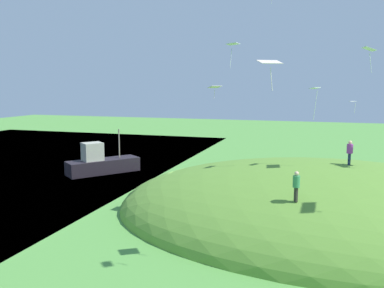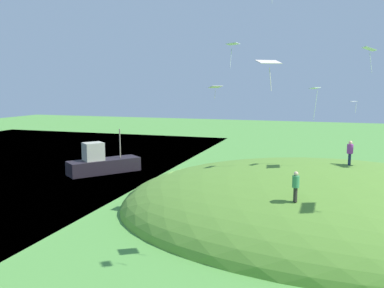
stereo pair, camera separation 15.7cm
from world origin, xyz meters
name	(u,v)px [view 1 (the left image)]	position (x,y,z in m)	size (l,w,h in m)	color
ground_plane	(187,200)	(0.00, 0.00, 0.00)	(160.00, 160.00, 0.00)	#539540
grass_hill	(329,219)	(11.04, -1.27, 0.00)	(31.06, 21.37, 7.88)	#5C8E34
boat_on_lake	(101,163)	(-12.05, 7.12, 1.06)	(6.57, 7.53, 4.65)	black
person_watching_kites	(350,150)	(12.15, -1.15, 4.98)	(0.54, 0.54, 1.67)	#1B284A
person_near_shore	(296,183)	(9.01, -8.10, 4.06)	(0.54, 0.54, 1.70)	#2E2E26
kite_1	(233,45)	(4.41, -3.52, 11.98)	(0.80, 1.09, 1.62)	silver
kite_3	(369,50)	(12.86, -2.35, 11.53)	(0.84, 1.12, 1.59)	white
kite_4	(315,92)	(9.71, -1.63, 8.91)	(0.80, 0.84, 2.23)	white
kite_5	(270,63)	(7.68, -10.53, 10.37)	(1.31, 1.19, 1.48)	white
kite_11	(353,102)	(12.84, 7.58, 7.90)	(0.62, 0.76, 1.07)	white
kite_12	(215,87)	(0.70, 6.28, 9.20)	(1.37, 1.40, 1.21)	white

